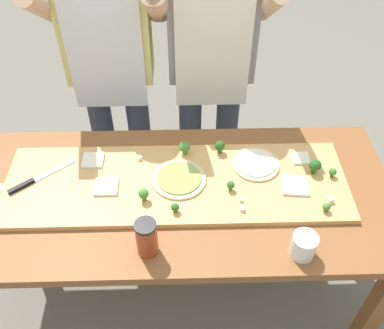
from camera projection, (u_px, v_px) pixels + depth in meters
The scene contains 26 objects.
ground_plane at pixel (178, 288), 2.31m from camera, with size 8.00×8.00×0.00m, color #6B665B.
prep_table at pixel (174, 208), 1.83m from camera, with size 1.79×0.78×0.77m.
cutting_board at pixel (176, 183), 1.78m from camera, with size 1.39×0.43×0.02m, color tan.
chefs_knife at pixel (33, 181), 1.77m from camera, with size 0.24×0.20×0.02m.
pizza_whole_pesto_green at pixel (179, 179), 1.77m from camera, with size 0.22×0.22×0.02m.
pizza_whole_white_garlic at pixel (256, 164), 1.83m from camera, with size 0.20×0.20×0.02m.
pizza_slice_far_right at pixel (295, 185), 1.75m from camera, with size 0.10×0.10×0.01m, color silver.
pizza_slice_near_left at pixel (301, 158), 1.86m from camera, with size 0.07×0.07×0.01m, color silver.
pizza_slice_center at pixel (93, 160), 1.85m from camera, with size 0.09×0.09×0.01m, color silver.
pizza_slice_far_left at pixel (106, 187), 1.74m from camera, with size 0.09×0.09×0.01m, color silver.
broccoli_floret_back_right at pixel (175, 207), 1.64m from camera, with size 0.03×0.03×0.04m.
broccoli_floret_center_right at pixel (326, 207), 1.65m from camera, with size 0.03×0.03×0.04m.
broccoli_floret_front_mid at pixel (333, 172), 1.77m from camera, with size 0.03×0.03×0.04m.
broccoli_floret_front_left at pixel (220, 146), 1.87m from camera, with size 0.04×0.04×0.06m.
broccoli_floret_center_left at pixel (144, 194), 1.68m from camera, with size 0.04×0.04×0.06m.
broccoli_floret_back_left at pixel (185, 147), 1.86m from camera, with size 0.05×0.05×0.06m.
broccoli_floret_front_right at pixel (315, 166), 1.78m from camera, with size 0.05×0.05×0.07m.
broccoli_floret_back_mid at pixel (231, 185), 1.72m from camera, with size 0.03×0.03×0.05m.
cheese_crumble_a at pixel (241, 200), 1.69m from camera, with size 0.01×0.01×0.01m, color silver.
cheese_crumble_b at pixel (242, 209), 1.66m from camera, with size 0.02×0.02×0.02m, color white.
cheese_crumble_c at pixel (331, 200), 1.69m from camera, with size 0.02×0.02×0.02m, color silver.
cheese_crumble_d at pixel (140, 158), 1.85m from camera, with size 0.02×0.02×0.02m, color white.
flour_cup at pixel (303, 246), 1.53m from camera, with size 0.09×0.09×0.10m.
sauce_jar at pixel (147, 238), 1.51m from camera, with size 0.08×0.08×0.15m.
cook_left at pixel (110, 58), 2.05m from camera, with size 0.54×0.39×1.67m.
cook_right at pixel (211, 56), 2.06m from camera, with size 0.54×0.39×1.67m.
Camera 1 is at (0.04, -1.15, 2.11)m, focal length 40.74 mm.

